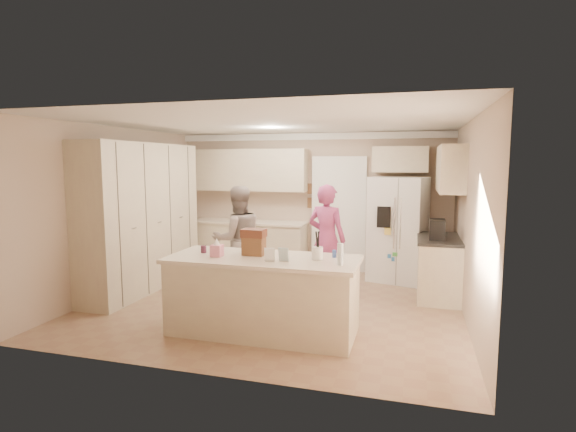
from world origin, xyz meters
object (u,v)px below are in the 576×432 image
(tissue_box, at_px, (217,251))
(dollhouse_body, at_px, (254,246))
(teen_girl, at_px, (327,239))
(refrigerator, at_px, (398,229))
(coffee_maker, at_px, (437,229))
(teen_boy, at_px, (238,239))
(utensil_crock, at_px, (317,253))
(island_base, at_px, (263,297))

(tissue_box, distance_m, dollhouse_body, 0.45)
(tissue_box, height_order, teen_girl, teen_girl)
(refrigerator, relative_size, coffee_maker, 6.00)
(teen_boy, xyz_separation_m, teen_girl, (1.37, 0.27, 0.02))
(refrigerator, xyz_separation_m, dollhouse_body, (-1.61, -2.81, 0.14))
(refrigerator, height_order, utensil_crock, refrigerator)
(island_base, bearing_deg, utensil_crock, 4.40)
(coffee_maker, relative_size, dollhouse_body, 1.15)
(utensil_crock, height_order, tissue_box, utensil_crock)
(coffee_maker, distance_m, teen_girl, 1.64)
(dollhouse_body, bearing_deg, teen_girl, 71.43)
(teen_girl, bearing_deg, refrigerator, -116.51)
(dollhouse_body, relative_size, teen_girl, 0.15)
(dollhouse_body, height_order, teen_boy, teen_boy)
(refrigerator, bearing_deg, coffee_maker, -44.94)
(coffee_maker, xyz_separation_m, island_base, (-2.05, -1.90, -0.63))
(refrigerator, bearing_deg, tissue_box, -109.10)
(coffee_maker, xyz_separation_m, utensil_crock, (-1.40, -1.85, -0.07))
(refrigerator, relative_size, utensil_crock, 12.00)
(coffee_maker, bearing_deg, teen_boy, -173.04)
(island_base, distance_m, dollhouse_body, 0.62)
(island_base, height_order, teen_boy, teen_boy)
(coffee_maker, height_order, utensil_crock, coffee_maker)
(refrigerator, distance_m, tissue_box, 3.62)
(refrigerator, relative_size, island_base, 0.82)
(teen_boy, bearing_deg, utensil_crock, 101.13)
(refrigerator, distance_m, island_base, 3.29)
(dollhouse_body, distance_m, teen_girl, 1.81)
(coffee_maker, relative_size, tissue_box, 2.14)
(island_base, xyz_separation_m, utensil_crock, (0.65, 0.05, 0.56))
(refrigerator, bearing_deg, utensil_crock, -91.16)
(teen_girl, bearing_deg, island_base, 93.43)
(tissue_box, distance_m, teen_girl, 2.14)
(teen_girl, bearing_deg, utensil_crock, 113.98)
(island_base, bearing_deg, teen_boy, 121.66)
(utensil_crock, distance_m, teen_girl, 1.78)
(dollhouse_body, bearing_deg, coffee_maker, 39.29)
(teen_girl, bearing_deg, teen_boy, 27.80)
(island_base, relative_size, utensil_crock, 14.67)
(teen_boy, bearing_deg, tissue_box, 67.68)
(tissue_box, height_order, dollhouse_body, dollhouse_body)
(teen_boy, bearing_deg, coffee_maker, 151.01)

